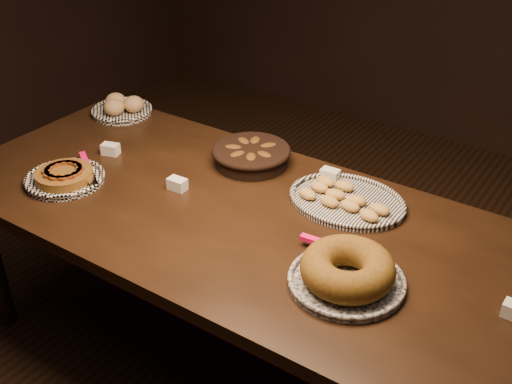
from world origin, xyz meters
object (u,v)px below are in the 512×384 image
Objects in this scene: madeleine_platter at (345,200)px; bundt_cake_plate at (347,272)px; buffet_table at (253,235)px; apple_tart_plate at (65,177)px.

bundt_cake_plate is (0.21, -0.40, 0.03)m from madeleine_platter.
apple_tart_plate is (-0.73, -0.20, 0.10)m from buffet_table.
madeleine_platter is at bearing 39.00° from apple_tart_plate.
buffet_table is at bearing 171.08° from bundt_cake_plate.
bundt_cake_plate is at bearing -18.42° from buffet_table.
buffet_table is 0.48m from bundt_cake_plate.
bundt_cake_plate is at bearing -62.99° from madeleine_platter.
madeleine_platter is 0.46m from bundt_cake_plate.
apple_tart_plate is at bearing -167.74° from bundt_cake_plate.
buffet_table is 0.77m from apple_tart_plate.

